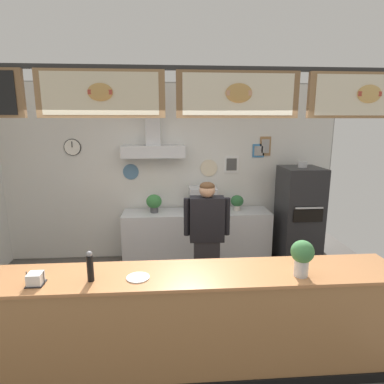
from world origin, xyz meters
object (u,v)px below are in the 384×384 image
object	(u,v)px
espresso_machine	(203,200)
potted_rosemary	(237,202)
pizza_oven	(299,217)
napkin_holder	(36,279)
shop_worker	(207,238)
potted_sage	(154,202)
condiment_plate	(138,278)
basil_vase	(302,256)
pepper_grinder	(90,266)

from	to	relation	value
espresso_machine	potted_rosemary	size ratio (longest dim) A/B	1.82
pizza_oven	napkin_holder	world-z (taller)	pizza_oven
shop_worker	potted_sage	distance (m)	1.41
potted_rosemary	condiment_plate	world-z (taller)	potted_rosemary
potted_sage	napkin_holder	size ratio (longest dim) A/B	2.05
napkin_holder	potted_sage	bearing A→B (deg)	70.80
shop_worker	condiment_plate	world-z (taller)	shop_worker
potted_rosemary	basil_vase	bearing A→B (deg)	-89.30
pizza_oven	espresso_machine	distance (m)	1.62
potted_rosemary	potted_sage	world-z (taller)	potted_sage
napkin_holder	condiment_plate	bearing A→B (deg)	3.31
potted_rosemary	pizza_oven	bearing A→B (deg)	-13.09
shop_worker	napkin_holder	bearing A→B (deg)	42.74
napkin_holder	pepper_grinder	bearing A→B (deg)	4.09
potted_sage	pepper_grinder	world-z (taller)	pepper_grinder
potted_rosemary	pepper_grinder	world-z (taller)	pepper_grinder
pizza_oven	basil_vase	size ratio (longest dim) A/B	5.32
espresso_machine	basil_vase	xyz separation A→B (m)	(0.62, -2.57, 0.09)
pizza_oven	potted_rosemary	xyz separation A→B (m)	(-1.00, 0.23, 0.23)
pizza_oven	basil_vase	bearing A→B (deg)	-112.10
espresso_machine	pepper_grinder	world-z (taller)	espresso_machine
potted_sage	condiment_plate	bearing A→B (deg)	-90.82
potted_sage	pizza_oven	bearing A→B (deg)	-5.26
potted_rosemary	pepper_grinder	size ratio (longest dim) A/B	0.96
potted_rosemary	napkin_holder	size ratio (longest dim) A/B	1.79
pizza_oven	napkin_holder	bearing A→B (deg)	-144.36
potted_rosemary	basil_vase	distance (m)	2.61
espresso_machine	condiment_plate	bearing A→B (deg)	-108.73
pepper_grinder	condiment_plate	world-z (taller)	pepper_grinder
espresso_machine	napkin_holder	distance (m)	3.08
espresso_machine	basil_vase	size ratio (longest dim) A/B	1.45
shop_worker	potted_sage	xyz separation A→B (m)	(-0.74, 1.18, 0.21)
pizza_oven	basil_vase	world-z (taller)	pizza_oven
espresso_machine	condiment_plate	world-z (taller)	espresso_machine
pepper_grinder	pizza_oven	bearing A→B (deg)	39.38
shop_worker	potted_sage	world-z (taller)	shop_worker
shop_worker	napkin_holder	size ratio (longest dim) A/B	11.07
basil_vase	potted_rosemary	bearing A→B (deg)	90.70
pizza_oven	condiment_plate	distance (m)	3.37
potted_rosemary	potted_sage	bearing A→B (deg)	-179.55
potted_rosemary	condiment_plate	xyz separation A→B (m)	(-1.44, -2.55, -0.04)
espresso_machine	potted_sage	bearing A→B (deg)	177.79
pizza_oven	napkin_holder	size ratio (longest dim) A/B	12.00
espresso_machine	condiment_plate	distance (m)	2.65
pepper_grinder	condiment_plate	size ratio (longest dim) A/B	1.35
napkin_holder	basil_vase	distance (m)	2.34
shop_worker	pizza_oven	bearing A→B (deg)	-147.78
napkin_holder	shop_worker	bearing A→B (deg)	40.57
condiment_plate	potted_sage	bearing A→B (deg)	89.18
basil_vase	pizza_oven	bearing A→B (deg)	67.90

